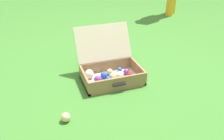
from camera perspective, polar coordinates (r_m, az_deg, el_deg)
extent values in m
plane|color=#3D7A2D|center=(2.24, 2.35, -2.60)|extent=(16.00, 16.00, 0.00)
cube|color=beige|center=(2.23, 0.00, -2.34)|extent=(0.52, 0.34, 0.03)
cube|color=olive|center=(2.15, -6.41, -2.29)|extent=(0.02, 0.34, 0.13)
cube|color=olive|center=(2.29, 6.00, -0.13)|extent=(0.02, 0.34, 0.13)
cube|color=olive|center=(2.07, 1.49, -3.31)|extent=(0.49, 0.02, 0.13)
cube|color=olive|center=(2.34, -1.31, 0.70)|extent=(0.49, 0.02, 0.13)
cube|color=beige|center=(2.33, -2.07, 6.40)|extent=(0.52, 0.18, 0.31)
cube|color=black|center=(2.05, 1.69, -3.43)|extent=(0.11, 0.02, 0.02)
sphere|color=#D1B784|center=(2.20, 0.20, -1.50)|extent=(0.07, 0.07, 0.07)
sphere|color=white|center=(2.23, -5.33, -0.94)|extent=(0.08, 0.08, 0.08)
sphere|color=blue|center=(2.22, -1.87, -1.20)|extent=(0.07, 0.07, 0.07)
sphere|color=#D1B784|center=(2.28, -0.52, -0.41)|extent=(0.06, 0.06, 0.06)
sphere|color=blue|center=(2.33, 1.77, 0.09)|extent=(0.04, 0.04, 0.04)
sphere|color=purple|center=(2.20, 5.07, -1.61)|extent=(0.06, 0.06, 0.06)
sphere|color=purple|center=(2.15, -3.29, -2.17)|extent=(0.07, 0.07, 0.07)
sphere|color=red|center=(2.26, 4.18, -0.98)|extent=(0.05, 0.05, 0.05)
sphere|color=#CCDB38|center=(2.15, 0.39, -2.48)|extent=(0.05, 0.05, 0.05)
sphere|color=yellow|center=(2.16, 3.94, -2.11)|extent=(0.07, 0.07, 0.07)
sphere|color=blue|center=(2.17, -0.88, -2.20)|extent=(0.05, 0.05, 0.05)
sphere|color=purple|center=(2.29, 3.32, -0.36)|extent=(0.05, 0.05, 0.05)
sphere|color=navy|center=(2.11, -0.95, -2.86)|extent=(0.06, 0.06, 0.06)
sphere|color=orange|center=(2.08, -3.22, -3.50)|extent=(0.06, 0.06, 0.06)
sphere|color=white|center=(2.22, 1.78, -1.17)|extent=(0.07, 0.07, 0.07)
sphere|color=#D1B784|center=(1.80, -10.73, -10.71)|extent=(0.07, 0.07, 0.07)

